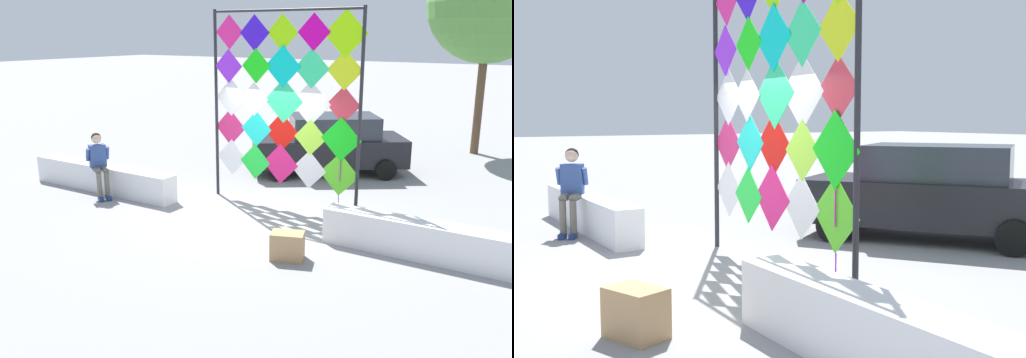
% 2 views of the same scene
% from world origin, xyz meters
% --- Properties ---
extents(ground, '(120.00, 120.00, 0.00)m').
position_xyz_m(ground, '(0.00, 0.00, 0.00)').
color(ground, gray).
extents(plaza_ledge_left, '(4.21, 0.46, 0.63)m').
position_xyz_m(plaza_ledge_left, '(-4.00, -0.47, 0.32)').
color(plaza_ledge_left, white).
rests_on(plaza_ledge_left, ground).
extents(plaza_ledge_right, '(4.21, 0.46, 0.63)m').
position_xyz_m(plaza_ledge_right, '(4.00, -0.47, 0.32)').
color(plaza_ledge_right, white).
rests_on(plaza_ledge_right, ground).
extents(kite_display_rack, '(3.63, 0.22, 4.16)m').
position_xyz_m(kite_display_rack, '(0.26, 0.73, 2.34)').
color(kite_display_rack, '#232328').
rests_on(kite_display_rack, ground).
extents(seated_vendor, '(0.71, 0.63, 1.48)m').
position_xyz_m(seated_vendor, '(-3.65, -0.86, 0.87)').
color(seated_vendor, '#666056').
rests_on(seated_vendor, ground).
extents(parked_car, '(4.27, 3.69, 1.55)m').
position_xyz_m(parked_car, '(-0.20, 4.06, 0.79)').
color(parked_car, black).
rests_on(parked_car, ground).
extents(cardboard_box_large, '(0.64, 0.53, 0.47)m').
position_xyz_m(cardboard_box_large, '(1.74, -1.71, 0.23)').
color(cardboard_box_large, tan).
rests_on(cardboard_box_large, ground).
extents(tree_broadleaf, '(3.54, 3.63, 6.29)m').
position_xyz_m(tree_broadleaf, '(2.67, 8.81, 4.49)').
color(tree_broadleaf, brown).
rests_on(tree_broadleaf, ground).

